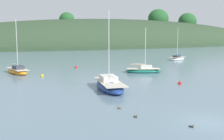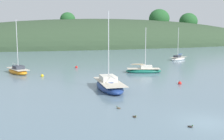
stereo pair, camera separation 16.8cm
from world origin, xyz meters
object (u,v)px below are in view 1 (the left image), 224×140
(mooring_buoy_inner, at_px, (42,76))
(duck_lead, at_px, (119,108))
(sailboat_navy_dinghy, at_px, (17,71))
(sailboat_yellow_far, at_px, (178,58))
(mooring_buoy_outer, at_px, (76,67))
(duck_trailing, at_px, (191,127))
(duck_straggler, at_px, (135,117))
(sailboat_grey_yawl, at_px, (110,85))
(mooring_buoy_channel, at_px, (180,83))
(sailboat_blue_center, at_px, (143,70))

(mooring_buoy_inner, bearing_deg, duck_lead, -78.08)
(sailboat_navy_dinghy, height_order, sailboat_yellow_far, sailboat_navy_dinghy)
(mooring_buoy_outer, distance_m, duck_trailing, 32.97)
(duck_straggler, xyz_separation_m, duck_lead, (-0.26, 2.69, 0.00))
(mooring_buoy_inner, bearing_deg, sailboat_grey_yawl, -62.44)
(mooring_buoy_channel, bearing_deg, mooring_buoy_outer, 113.82)
(sailboat_blue_center, height_order, duck_straggler, sailboat_blue_center)
(sailboat_blue_center, bearing_deg, mooring_buoy_outer, 133.33)
(duck_lead, bearing_deg, duck_trailing, -64.35)
(sailboat_navy_dinghy, distance_m, mooring_buoy_channel, 24.54)
(sailboat_grey_yawl, bearing_deg, mooring_buoy_outer, 87.88)
(sailboat_yellow_far, distance_m, duck_lead, 41.59)
(sailboat_yellow_far, bearing_deg, sailboat_blue_center, -137.67)
(sailboat_blue_center, height_order, mooring_buoy_inner, sailboat_blue_center)
(sailboat_blue_center, relative_size, sailboat_navy_dinghy, 0.86)
(duck_lead, bearing_deg, mooring_buoy_inner, 101.92)
(mooring_buoy_channel, xyz_separation_m, duck_trailing, (-8.23, -13.74, -0.07))
(sailboat_navy_dinghy, distance_m, sailboat_yellow_far, 34.87)
(sailboat_grey_yawl, height_order, mooring_buoy_channel, sailboat_grey_yawl)
(sailboat_navy_dinghy, distance_m, duck_trailing, 31.67)
(sailboat_grey_yawl, xyz_separation_m, duck_straggler, (-1.69, -10.46, -0.39))
(sailboat_blue_center, distance_m, mooring_buoy_inner, 15.42)
(duck_lead, bearing_deg, mooring_buoy_outer, 84.34)
(mooring_buoy_channel, distance_m, duck_trailing, 16.02)
(sailboat_blue_center, height_order, duck_trailing, sailboat_blue_center)
(sailboat_blue_center, distance_m, mooring_buoy_outer, 12.51)
(mooring_buoy_inner, distance_m, duck_straggler, 22.47)
(mooring_buoy_inner, xyz_separation_m, duck_straggler, (4.35, -22.05, -0.07))
(sailboat_navy_dinghy, height_order, duck_trailing, sailboat_navy_dinghy)
(mooring_buoy_inner, height_order, duck_trailing, mooring_buoy_inner)
(duck_lead, distance_m, duck_trailing, 6.76)
(duck_straggler, height_order, duck_lead, same)
(duck_straggler, distance_m, duck_trailing, 4.32)
(sailboat_blue_center, relative_size, sailboat_yellow_far, 0.98)
(sailboat_navy_dinghy, relative_size, mooring_buoy_channel, 15.49)
(sailboat_grey_yawl, xyz_separation_m, duck_lead, (-1.96, -7.78, -0.39))
(mooring_buoy_inner, bearing_deg, sailboat_yellow_far, 22.11)
(sailboat_grey_yawl, bearing_deg, sailboat_blue_center, 47.12)
(sailboat_yellow_far, relative_size, sailboat_grey_yawl, 0.81)
(mooring_buoy_channel, height_order, mooring_buoy_inner, same)
(sailboat_yellow_far, relative_size, duck_lead, 19.80)
(mooring_buoy_channel, distance_m, duck_straggler, 15.02)
(sailboat_navy_dinghy, relative_size, duck_trailing, 22.08)
(sailboat_navy_dinghy, height_order, mooring_buoy_outer, sailboat_navy_dinghy)
(duck_straggler, bearing_deg, sailboat_yellow_far, 52.57)
(sailboat_yellow_far, bearing_deg, duck_lead, -129.97)
(mooring_buoy_channel, bearing_deg, sailboat_grey_yawl, 179.23)
(sailboat_blue_center, distance_m, duck_lead, 21.04)
(sailboat_blue_center, xyz_separation_m, mooring_buoy_channel, (-0.09, -10.13, -0.23))
(mooring_buoy_inner, distance_m, duck_lead, 19.79)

